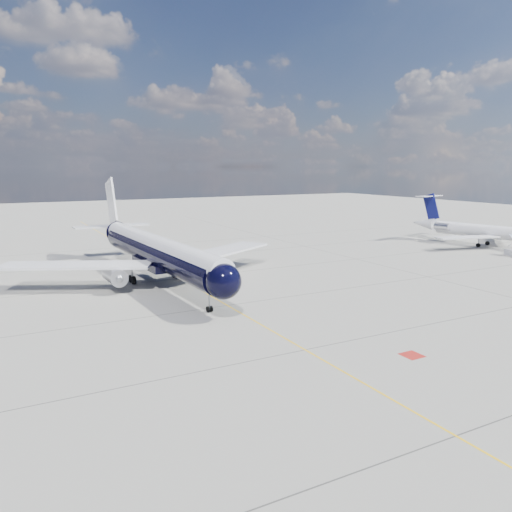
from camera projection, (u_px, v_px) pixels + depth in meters
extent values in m
plane|color=gray|center=(168.00, 272.00, 71.02)|extent=(320.00, 320.00, 0.00)
cube|color=yellow|center=(180.00, 278.00, 66.68)|extent=(0.16, 160.00, 0.01)
cube|color=maroon|center=(412.00, 355.00, 39.49)|extent=(1.60, 1.60, 0.01)
cylinder|color=black|center=(157.00, 253.00, 63.47)|extent=(5.00, 35.31, 3.52)
sphere|color=black|center=(223.00, 281.00, 47.78)|extent=(3.66, 3.66, 3.52)
cone|color=black|center=(112.00, 230.00, 81.80)|extent=(3.79, 6.63, 3.52)
cylinder|color=silver|center=(157.00, 246.00, 63.31)|extent=(4.31, 37.13, 2.74)
cube|color=black|center=(224.00, 277.00, 47.54)|extent=(2.27, 1.20, 0.51)
cube|color=silver|center=(76.00, 265.00, 59.91)|extent=(18.04, 11.85, 0.30)
cube|color=silver|center=(221.00, 251.00, 69.67)|extent=(17.68, 13.00, 0.30)
cube|color=black|center=(158.00, 263.00, 63.69)|extent=(4.28, 9.42, 0.93)
cylinder|color=silver|center=(115.00, 275.00, 59.21)|extent=(2.25, 4.34, 2.07)
cylinder|color=silver|center=(207.00, 265.00, 65.25)|extent=(2.25, 4.34, 2.07)
sphere|color=gray|center=(119.00, 279.00, 57.56)|extent=(1.06, 1.06, 1.02)
sphere|color=gray|center=(213.00, 268.00, 63.61)|extent=(1.06, 1.06, 1.02)
cube|color=silver|center=(114.00, 269.00, 59.25)|extent=(0.33, 2.97, 1.02)
cube|color=silver|center=(206.00, 260.00, 65.29)|extent=(0.33, 2.97, 1.02)
cube|color=silver|center=(111.00, 202.00, 80.57)|extent=(0.54, 5.88, 7.90)
cube|color=silver|center=(112.00, 226.00, 81.67)|extent=(12.15, 3.47, 0.20)
cylinder|color=gray|center=(209.00, 301.00, 51.01)|extent=(0.17, 0.17, 1.94)
cylinder|color=black|center=(208.00, 309.00, 51.06)|extent=(0.19, 0.65, 0.65)
cylinder|color=black|center=(211.00, 309.00, 51.25)|extent=(0.19, 0.65, 0.65)
cylinder|color=gray|center=(132.00, 274.00, 63.62)|extent=(0.25, 0.25, 1.76)
cylinder|color=gray|center=(176.00, 269.00, 66.59)|extent=(0.25, 0.25, 1.76)
cylinder|color=black|center=(134.00, 280.00, 63.32)|extent=(0.46, 1.04, 1.02)
cylinder|color=black|center=(131.00, 279.00, 64.18)|extent=(0.46, 1.04, 1.02)
cylinder|color=black|center=(177.00, 275.00, 66.29)|extent=(0.46, 1.04, 1.02)
cylinder|color=black|center=(175.00, 274.00, 67.16)|extent=(0.46, 1.04, 1.02)
cylinder|color=silver|center=(489.00, 232.00, 92.51)|extent=(6.78, 20.34, 2.49)
cone|color=silver|center=(424.00, 224.00, 102.43)|extent=(3.42, 5.03, 2.49)
cube|color=silver|center=(467.00, 237.00, 89.16)|extent=(11.89, 5.94, 0.20)
cube|color=silver|center=(499.00, 231.00, 97.43)|extent=(10.69, 9.71, 0.20)
cylinder|color=silver|center=(442.00, 226.00, 97.40)|extent=(1.98, 3.18, 1.38)
cylinder|color=silver|center=(452.00, 225.00, 99.88)|extent=(1.98, 3.18, 1.38)
cube|color=silver|center=(443.00, 226.00, 97.70)|extent=(1.22, 1.64, 0.17)
cube|color=silver|center=(451.00, 225.00, 99.59)|extent=(1.22, 1.64, 0.17)
cube|color=#090C44|center=(431.00, 207.00, 100.79)|extent=(1.05, 3.83, 5.65)
cube|color=silver|center=(429.00, 196.00, 100.81)|extent=(7.60, 3.38, 0.15)
cylinder|color=gray|center=(478.00, 243.00, 92.37)|extent=(0.22, 0.22, 1.57)
cylinder|color=gray|center=(488.00, 241.00, 94.73)|extent=(0.22, 0.22, 1.57)
cylinder|color=black|center=(478.00, 245.00, 92.45)|extent=(0.45, 0.82, 0.77)
cylinder|color=black|center=(487.00, 243.00, 94.81)|extent=(0.45, 0.82, 0.77)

